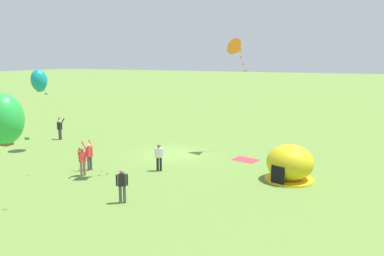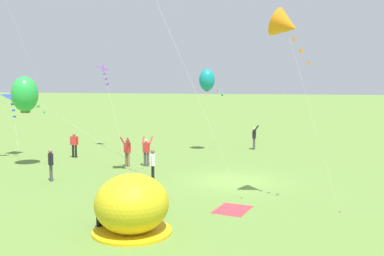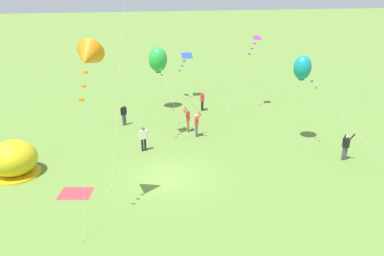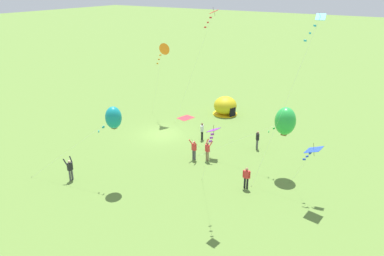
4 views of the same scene
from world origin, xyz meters
The scene contains 14 objects.
ground_plane centered at (0.00, 0.00, 0.00)m, with size 300.00×300.00×0.00m, color olive.
popup_tent centered at (-8.81, 2.48, 1.00)m, with size 2.81×2.81×2.10m.
picnic_blanket centered at (-5.26, -0.63, 0.01)m, with size 1.70×1.30×0.01m, color #CC333D.
person_watching_sky centered at (-2.01, 9.46, 0.96)m, with size 0.50×0.41×1.72m.
person_far_back centered at (-1.05, 4.11, 0.96)m, with size 0.58×0.32×1.72m.
person_arms_raised centered at (11.25, -0.26, 1.00)m, with size 0.68×0.49×1.89m.
person_flying_kite centered at (3.04, 5.80, 1.00)m, with size 0.52×0.67×1.89m.
person_center_field centered at (2.62, 6.90, 1.00)m, with size 0.62×0.71×1.89m.
person_strolling centered at (5.00, 11.66, 0.96)m, with size 0.28×0.59×1.72m.
kite_green centered at (1.35, 12.98, 4.48)m, with size 1.61×8.05×5.58m.
kite_purple centered at (9.51, 11.27, 5.92)m, with size 4.43×3.57×6.56m.
kite_blue centered at (4.52, 16.04, 4.01)m, with size 2.79×2.47×4.58m.
kite_orange centered at (-3.87, -2.63, 7.62)m, with size 1.67×3.18×8.37m.
kite_teal centered at (9.61, 3.17, 5.35)m, with size 3.68×7.01×6.17m.
Camera 2 is at (-23.33, -2.83, 5.34)m, focal length 42.00 mm.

